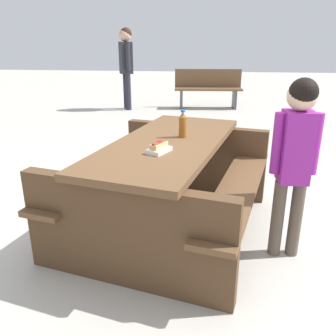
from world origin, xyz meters
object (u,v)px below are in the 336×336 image
at_px(picnic_table, 168,177).
at_px(park_bench_near, 208,88).
at_px(child_in_coat, 296,148).
at_px(bystander_adult, 126,58).
at_px(soda_bottle, 183,125).
at_px(hotdog_tray, 159,148).

xyz_separation_m(picnic_table, park_bench_near, (-5.55, 0.28, 0.00)).
bearing_deg(child_in_coat, bystander_adult, -156.47).
xyz_separation_m(picnic_table, child_in_coat, (0.30, 0.88, 0.37)).
bearing_deg(soda_bottle, picnic_table, -41.39).
height_order(picnic_table, soda_bottle, soda_bottle).
relative_size(child_in_coat, bystander_adult, 0.74).
relative_size(soda_bottle, bystander_adult, 0.13).
bearing_deg(child_in_coat, park_bench_near, -174.11).
xyz_separation_m(hotdog_tray, child_in_coat, (0.00, 0.91, 0.03)).
bearing_deg(hotdog_tray, child_in_coat, 89.98).
relative_size(picnic_table, park_bench_near, 1.36).
bearing_deg(child_in_coat, hotdog_tray, -90.02).
distance_m(picnic_table, bystander_adult, 5.41).
bearing_deg(bystander_adult, hotdog_tray, 15.02).
bearing_deg(park_bench_near, picnic_table, -2.90).
relative_size(park_bench_near, bystander_adult, 0.89).
distance_m(picnic_table, child_in_coat, 1.00).
height_order(picnic_table, hotdog_tray, hotdog_tray).
bearing_deg(bystander_adult, child_in_coat, 23.53).
bearing_deg(child_in_coat, picnic_table, -108.90).
bearing_deg(picnic_table, child_in_coat, 71.10).
bearing_deg(hotdog_tray, park_bench_near, 176.97).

